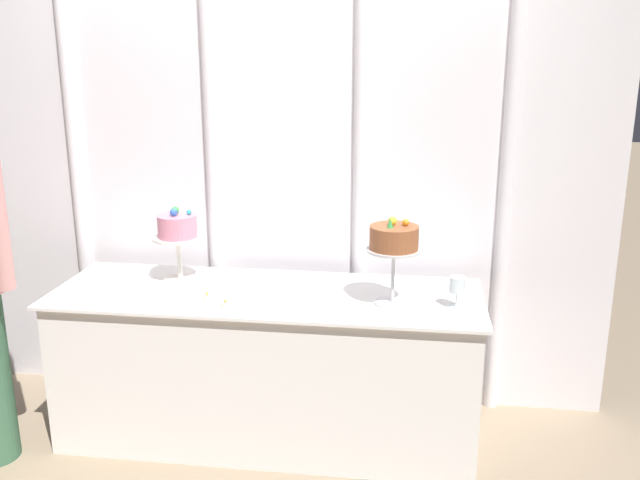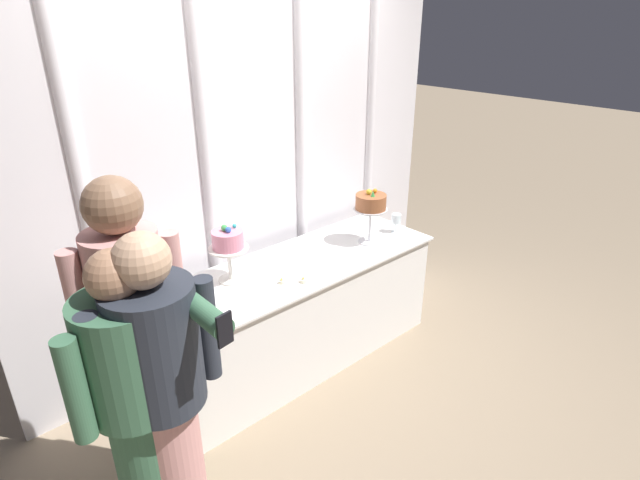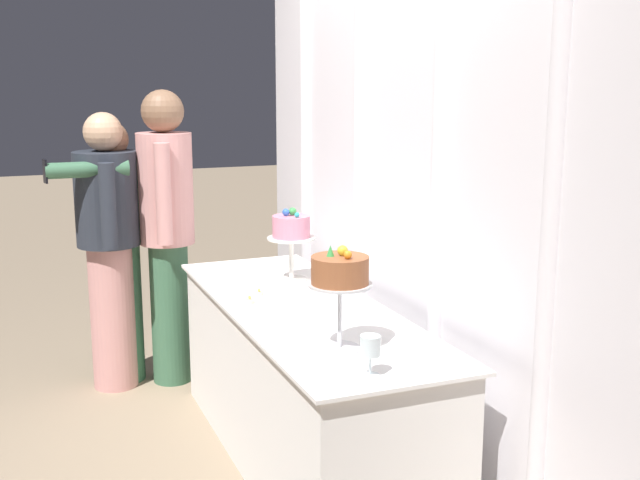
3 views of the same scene
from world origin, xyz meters
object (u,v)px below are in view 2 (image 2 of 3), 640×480
object	(u,v)px
guest_man_pink_jacket	(136,338)
guest_girl_blue_dress	(139,406)
cake_display_nearright	(371,205)
tealight_near_left	(303,281)
guest_man_dark_suit	(164,395)
tealight_far_left	(282,282)
cake_table	(300,312)
cake_display_nearleft	(228,243)
wine_glass	(396,219)

from	to	relation	value
guest_man_pink_jacket	guest_girl_blue_dress	distance (m)	0.33
guest_girl_blue_dress	cake_display_nearright	bearing A→B (deg)	16.01
tealight_near_left	guest_man_dark_suit	bearing A→B (deg)	-157.31
tealight_near_left	guest_man_dark_suit	size ratio (longest dim) A/B	0.03
tealight_far_left	guest_man_dark_suit	size ratio (longest dim) A/B	0.02
cake_table	cake_display_nearleft	distance (m)	0.77
cake_table	cake_display_nearleft	bearing A→B (deg)	166.80
guest_man_pink_jacket	guest_man_dark_suit	bearing A→B (deg)	-97.28
tealight_near_left	guest_girl_blue_dress	world-z (taller)	guest_girl_blue_dress
tealight_near_left	guest_girl_blue_dress	size ratio (longest dim) A/B	0.03
tealight_near_left	guest_man_pink_jacket	world-z (taller)	guest_man_pink_jacket
tealight_far_left	cake_display_nearright	bearing A→B (deg)	3.62
cake_display_nearright	guest_man_pink_jacket	xyz separation A→B (m)	(-1.81, -0.28, -0.09)
cake_display_nearleft	tealight_far_left	world-z (taller)	cake_display_nearleft
cake_display_nearleft	wine_glass	bearing A→B (deg)	-8.19
wine_glass	guest_man_pink_jacket	xyz separation A→B (m)	(-2.08, -0.28, 0.09)
wine_glass	guest_man_pink_jacket	world-z (taller)	guest_man_pink_jacket
guest_man_pink_jacket	cake_display_nearright	bearing A→B (deg)	8.90
tealight_near_left	cake_display_nearleft	bearing A→B (deg)	135.00
cake_display_nearright	guest_man_dark_suit	size ratio (longest dim) A/B	0.26
tealight_near_left	guest_man_dark_suit	distance (m)	1.22
cake_table	cake_display_nearleft	xyz separation A→B (m)	(-0.45, 0.11, 0.62)
cake_display_nearleft	guest_girl_blue_dress	bearing A→B (deg)	-140.71
cake_display_nearright	guest_man_pink_jacket	bearing A→B (deg)	-171.10
wine_glass	tealight_far_left	size ratio (longest dim) A/B	3.72
guest_man_dark_suit	tealight_far_left	bearing A→B (deg)	28.25
cake_display_nearright	wine_glass	distance (m)	0.33
cake_table	guest_man_dark_suit	size ratio (longest dim) A/B	1.28
wine_glass	guest_man_pink_jacket	size ratio (longest dim) A/B	0.08
cake_display_nearleft	guest_girl_blue_dress	size ratio (longest dim) A/B	0.25
wine_glass	guest_man_dark_suit	world-z (taller)	guest_man_dark_suit
guest_man_pink_jacket	guest_girl_blue_dress	size ratio (longest dim) A/B	1.12
cake_display_nearright	tealight_far_left	size ratio (longest dim) A/B	10.42
tealight_near_left	guest_girl_blue_dress	distance (m)	1.29
cake_display_nearleft	guest_girl_blue_dress	world-z (taller)	guest_girl_blue_dress
wine_glass	cake_table	bearing A→B (deg)	174.48
cake_display_nearright	guest_girl_blue_dress	distance (m)	2.02
tealight_far_left	guest_girl_blue_dress	bearing A→B (deg)	-155.60
cake_table	guest_man_pink_jacket	bearing A→B (deg)	-163.61
cake_display_nearleft	cake_display_nearright	world-z (taller)	cake_display_nearright
guest_girl_blue_dress	guest_man_dark_suit	world-z (taller)	guest_man_dark_suit
wine_glass	tealight_far_left	distance (m)	1.11
cake_display_nearleft	cake_table	bearing A→B (deg)	-13.20
cake_table	guest_man_dark_suit	distance (m)	1.51
cake_display_nearright	cake_display_nearleft	bearing A→B (deg)	169.98
cake_display_nearleft	tealight_far_left	size ratio (longest dim) A/B	9.62
cake_table	guest_girl_blue_dress	world-z (taller)	guest_girl_blue_dress
cake_table	guest_girl_blue_dress	bearing A→B (deg)	-154.94
cake_display_nearright	guest_girl_blue_dress	xyz separation A→B (m)	(-1.94, -0.56, -0.21)
cake_display_nearright	cake_table	bearing A→B (deg)	172.48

